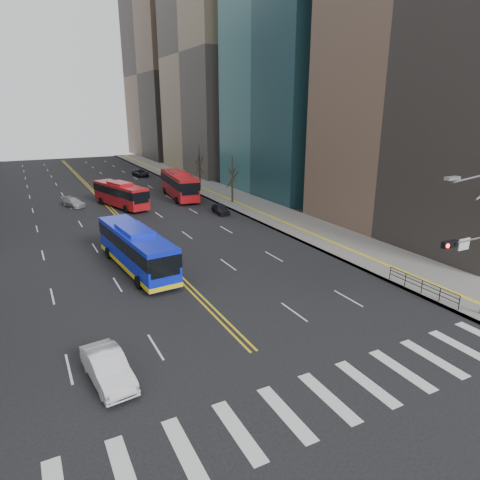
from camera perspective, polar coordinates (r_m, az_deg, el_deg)
name	(u,v)px	position (r m, az deg, el deg)	size (l,w,h in m)	color
ground	(308,405)	(21.03, 9.00, -20.94)	(220.00, 220.00, 0.00)	black
sidewalk_right	(227,195)	(65.61, -1.79, 5.97)	(7.00, 130.00, 0.15)	gray
crosswalk	(308,405)	(21.03, 9.00, -20.93)	(26.70, 4.00, 0.01)	silver
centerline	(97,195)	(70.03, -18.56, 5.75)	(0.55, 100.00, 0.01)	gold
office_towers	(69,38)	(82.95, -21.86, 23.77)	(83.00, 134.00, 58.00)	gray
signal_mast	(479,248)	(29.44, 29.25, -0.92)	(5.37, 0.37, 9.39)	slate
pedestrian_railing	(422,285)	(33.33, 23.11, -5.50)	(0.06, 6.06, 1.02)	black
street_trees	(55,189)	(48.39, -23.49, 6.27)	(35.20, 47.20, 7.60)	#2D241B
blue_bus	(136,247)	(36.25, -13.70, -0.98)	(3.69, 12.57, 3.60)	#0E21DA
red_bus_near	(120,193)	(59.91, -15.65, 6.03)	(5.35, 10.99, 3.41)	red
red_bus_far	(179,183)	(64.54, -8.13, 7.49)	(4.03, 12.55, 3.88)	red
car_white	(108,368)	(22.77, -17.23, -15.96)	(1.59, 4.55, 1.50)	silver
car_dark_mid	(221,209)	(54.35, -2.60, 4.18)	(1.49, 3.70, 1.26)	black
car_silver	(73,202)	(62.41, -21.35, 4.70)	(1.70, 4.19, 1.22)	#A1A1A6
car_dark_far	(141,173)	(86.72, -13.11, 8.70)	(2.18, 4.72, 1.31)	black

